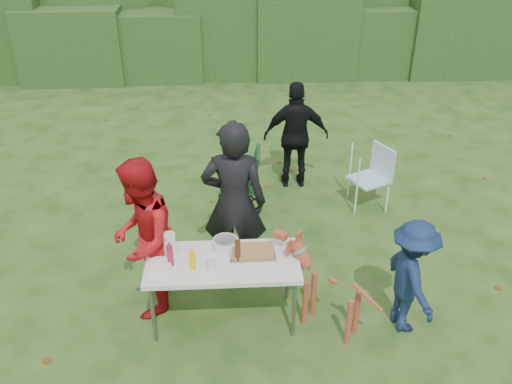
{
  "coord_description": "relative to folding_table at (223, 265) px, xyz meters",
  "views": [
    {
      "loc": [
        -0.07,
        -4.25,
        3.98
      ],
      "look_at": [
        0.21,
        0.83,
        1.0
      ],
      "focal_mm": 38.0,
      "sensor_mm": 36.0,
      "label": 1
    }
  ],
  "objects": [
    {
      "name": "ground",
      "position": [
        0.17,
        0.03,
        -0.69
      ],
      "size": [
        80.0,
        80.0,
        0.0
      ],
      "primitive_type": "plane",
      "color": "#1E4211"
    },
    {
      "name": "hedge_row",
      "position": [
        0.17,
        8.03,
        0.16
      ],
      "size": [
        22.0,
        1.4,
        1.7
      ],
      "primitive_type": "cube",
      "color": "#23471C",
      "rests_on": "ground"
    },
    {
      "name": "folding_table",
      "position": [
        0.0,
        0.0,
        0.0
      ],
      "size": [
        1.5,
        0.7,
        0.74
      ],
      "color": "silver",
      "rests_on": "ground"
    },
    {
      "name": "person_cook",
      "position": [
        0.13,
        0.71,
        0.27
      ],
      "size": [
        0.74,
        0.52,
        1.91
      ],
      "primitive_type": "imported",
      "rotation": [
        0.0,
        0.0,
        3.04
      ],
      "color": "black",
      "rests_on": "ground"
    },
    {
      "name": "person_red_jacket",
      "position": [
        -0.79,
        0.24,
        0.17
      ],
      "size": [
        0.71,
        0.88,
        1.72
      ],
      "primitive_type": "imported",
      "rotation": [
        0.0,
        0.0,
        -1.65
      ],
      "color": "#B01217",
      "rests_on": "ground"
    },
    {
      "name": "person_black_puffy",
      "position": [
        1.05,
        2.78,
        0.1
      ],
      "size": [
        0.94,
        0.42,
        1.58
      ],
      "primitive_type": "imported",
      "rotation": [
        0.0,
        0.0,
        3.1
      ],
      "color": "black",
      "rests_on": "ground"
    },
    {
      "name": "child",
      "position": [
        1.82,
        -0.2,
        -0.07
      ],
      "size": [
        0.59,
        0.87,
        1.24
      ],
      "primitive_type": "imported",
      "rotation": [
        0.0,
        0.0,
        1.74
      ],
      "color": "#13244B",
      "rests_on": "ground"
    },
    {
      "name": "dog",
      "position": [
        1.06,
        -0.2,
        -0.23
      ],
      "size": [
        1.01,
        0.9,
        0.92
      ],
      "primitive_type": null,
      "rotation": [
        0.0,
        0.0,
        2.48
      ],
      "color": "#A4442D",
      "rests_on": "ground"
    },
    {
      "name": "camping_chair",
      "position": [
        0.21,
        2.07,
        -0.23
      ],
      "size": [
        0.61,
        0.61,
        0.92
      ],
      "primitive_type": null,
      "rotation": [
        0.0,
        0.0,
        3.08
      ],
      "color": "#15391B",
      "rests_on": "ground"
    },
    {
      "name": "lawn_chair",
      "position": [
        1.99,
        2.16,
        -0.26
      ],
      "size": [
        0.68,
        0.68,
        0.85
      ],
      "primitive_type": null,
      "rotation": [
        0.0,
        0.0,
        3.6
      ],
      "color": "#59A8DA",
      "rests_on": "ground"
    },
    {
      "name": "food_tray",
      "position": [
        0.3,
        0.09,
        0.06
      ],
      "size": [
        0.45,
        0.3,
        0.02
      ],
      "primitive_type": "cube",
      "color": "#B7B7BA",
      "rests_on": "folding_table"
    },
    {
      "name": "focaccia_bread",
      "position": [
        0.3,
        0.09,
        0.09
      ],
      "size": [
        0.4,
        0.26,
        0.04
      ],
      "primitive_type": "cube",
      "color": "#A2793F",
      "rests_on": "food_tray"
    },
    {
      "name": "mustard_bottle",
      "position": [
        -0.28,
        -0.11,
        0.15
      ],
      "size": [
        0.06,
        0.06,
        0.2
      ],
      "primitive_type": "cylinder",
      "color": "#F1D300",
      "rests_on": "folding_table"
    },
    {
      "name": "ketchup_bottle",
      "position": [
        -0.5,
        -0.04,
        0.16
      ],
      "size": [
        0.06,
        0.06,
        0.22
      ],
      "primitive_type": "cylinder",
      "color": "#AA1B38",
      "rests_on": "folding_table"
    },
    {
      "name": "beer_bottle",
      "position": [
        0.15,
        -0.01,
        0.17
      ],
      "size": [
        0.06,
        0.06,
        0.24
      ],
      "primitive_type": "cylinder",
      "color": "#47230F",
      "rests_on": "folding_table"
    },
    {
      "name": "paper_towel_roll",
      "position": [
        -0.51,
        0.11,
        0.18
      ],
      "size": [
        0.12,
        0.12,
        0.26
      ],
      "primitive_type": "cylinder",
      "color": "white",
      "rests_on": "folding_table"
    },
    {
      "name": "cup_stack",
      "position": [
        -0.1,
        -0.16,
        0.14
      ],
      "size": [
        0.08,
        0.08,
        0.18
      ],
      "primitive_type": "cylinder",
      "color": "white",
      "rests_on": "folding_table"
    },
    {
      "name": "pasta_bowl",
      "position": [
        0.03,
        0.21,
        0.1
      ],
      "size": [
        0.26,
        0.26,
        0.1
      ],
      "primitive_type": "cylinder",
      "color": "silver",
      "rests_on": "folding_table"
    },
    {
      "name": "plate_stack",
      "position": [
        -0.61,
        -0.08,
        0.08
      ],
      "size": [
        0.24,
        0.24,
        0.05
      ],
      "primitive_type": "cylinder",
      "color": "white",
      "rests_on": "folding_table"
    }
  ]
}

